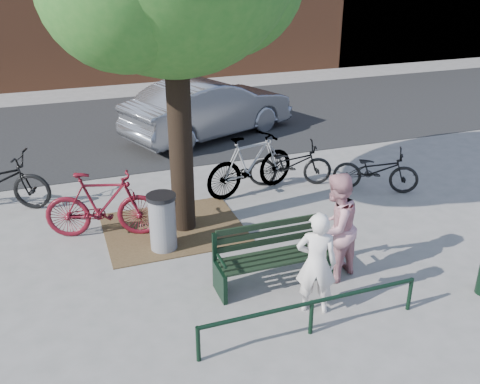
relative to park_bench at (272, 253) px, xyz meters
name	(u,v)px	position (x,y,z in m)	size (l,w,h in m)	color
ground	(274,284)	(0.00, -0.08, -0.48)	(90.00, 90.00, 0.00)	gray
dirt_pit	(174,228)	(-1.00, 2.12, -0.47)	(2.40, 2.00, 0.02)	brown
road	(157,125)	(0.00, 8.42, -0.47)	(40.00, 7.00, 0.01)	black
park_bench	(272,253)	(0.00, 0.00, 0.00)	(1.74, 0.54, 0.97)	black
guard_railing	(312,307)	(0.00, -1.28, -0.08)	(3.06, 0.06, 0.51)	black
person_left	(316,263)	(0.27, -0.84, 0.27)	(0.55, 0.36, 1.50)	silver
person_right	(335,228)	(0.90, -0.19, 0.36)	(0.82, 0.64, 1.68)	#C0848B
litter_bin	(163,222)	(-1.31, 1.50, 0.02)	(0.48, 0.48, 0.98)	gray
bicycle_b	(103,205)	(-2.16, 2.28, 0.12)	(0.56, 1.98, 1.19)	#4E0B14
bicycle_c	(290,164)	(1.79, 3.25, -0.02)	(0.61, 1.75, 0.92)	black
bicycle_d	(251,164)	(0.86, 3.16, 0.14)	(0.58, 2.06, 1.24)	gray
bicycle_e	(376,170)	(3.30, 2.37, -0.03)	(0.60, 1.72, 0.90)	black
parked_car	(209,108)	(1.15, 6.98, 0.29)	(1.63, 4.66, 1.54)	gray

